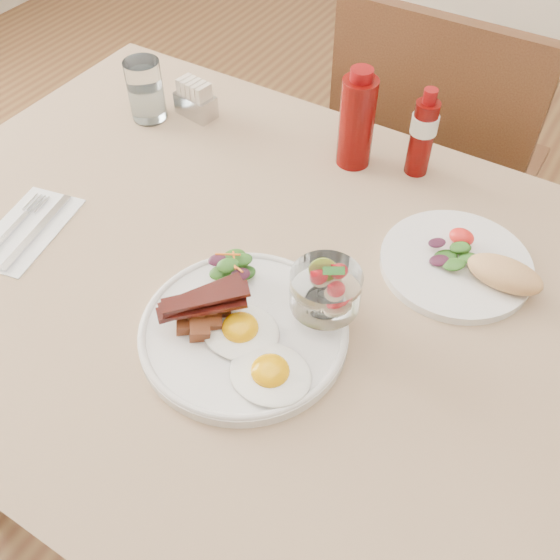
{
  "coord_description": "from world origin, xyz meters",
  "views": [
    {
      "loc": [
        0.31,
        -0.51,
        1.42
      ],
      "look_at": [
        0.02,
        -0.04,
        0.82
      ],
      "focal_mm": 40.0,
      "sensor_mm": 36.0,
      "label": 1
    }
  ],
  "objects": [
    {
      "name": "table",
      "position": [
        0.0,
        0.0,
        0.66
      ],
      "size": [
        1.33,
        0.88,
        0.75
      ],
      "color": "brown",
      "rests_on": "ground"
    },
    {
      "name": "chair_far",
      "position": [
        0.0,
        0.66,
        0.52
      ],
      "size": [
        0.42,
        0.42,
        0.93
      ],
      "color": "brown",
      "rests_on": "ground"
    },
    {
      "name": "main_plate",
      "position": [
        -0.0,
        -0.1,
        0.76
      ],
      "size": [
        0.28,
        0.28,
        0.02
      ],
      "primitive_type": "cylinder",
      "color": "white",
      "rests_on": "table"
    },
    {
      "name": "fried_eggs",
      "position": [
        0.04,
        -0.13,
        0.78
      ],
      "size": [
        0.19,
        0.14,
        0.03
      ],
      "rotation": [
        0.0,
        0.0,
        0.15
      ],
      "color": "white",
      "rests_on": "main_plate"
    },
    {
      "name": "bacon_potato_pile",
      "position": [
        -0.05,
        -0.12,
        0.79
      ],
      "size": [
        0.11,
        0.11,
        0.05
      ],
      "rotation": [
        0.0,
        0.0,
        0.38
      ],
      "color": "brown",
      "rests_on": "main_plate"
    },
    {
      "name": "side_salad",
      "position": [
        -0.07,
        -0.03,
        0.78
      ],
      "size": [
        0.07,
        0.06,
        0.04
      ],
      "rotation": [
        0.0,
        0.0,
        0.07
      ],
      "color": "#214B14",
      "rests_on": "main_plate"
    },
    {
      "name": "fruit_cup",
      "position": [
        0.08,
        -0.03,
        0.82
      ],
      "size": [
        0.09,
        0.09,
        0.09
      ],
      "rotation": [
        0.0,
        0.0,
        0.05
      ],
      "color": "white",
      "rests_on": "main_plate"
    },
    {
      "name": "second_plate",
      "position": [
        0.21,
        0.16,
        0.77
      ],
      "size": [
        0.24,
        0.22,
        0.06
      ],
      "rotation": [
        0.0,
        0.0,
        0.3
      ],
      "color": "white",
      "rests_on": "table"
    },
    {
      "name": "ketchup_bottle",
      "position": [
        -0.05,
        0.32,
        0.83
      ],
      "size": [
        0.07,
        0.07,
        0.18
      ],
      "rotation": [
        0.0,
        0.0,
        0.14
      ],
      "color": "#5B0605",
      "rests_on": "table"
    },
    {
      "name": "hot_sauce_bottle",
      "position": [
        0.06,
        0.35,
        0.83
      ],
      "size": [
        0.06,
        0.06,
        0.16
      ],
      "rotation": [
        0.0,
        0.0,
        0.33
      ],
      "color": "#5B0605",
      "rests_on": "table"
    },
    {
      "name": "sugar_caddy",
      "position": [
        -0.37,
        0.29,
        0.78
      ],
      "size": [
        0.08,
        0.05,
        0.07
      ],
      "rotation": [
        0.0,
        0.0,
        -0.15
      ],
      "color": "silver",
      "rests_on": "table"
    },
    {
      "name": "water_glass",
      "position": [
        -0.44,
        0.24,
        0.8
      ],
      "size": [
        0.07,
        0.07,
        0.11
      ],
      "color": "white",
      "rests_on": "table"
    },
    {
      "name": "napkin_cutlery",
      "position": [
        -0.4,
        -0.11,
        0.75
      ],
      "size": [
        0.14,
        0.2,
        0.01
      ],
      "rotation": [
        0.0,
        0.0,
        0.21
      ],
      "color": "white",
      "rests_on": "table"
    }
  ]
}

